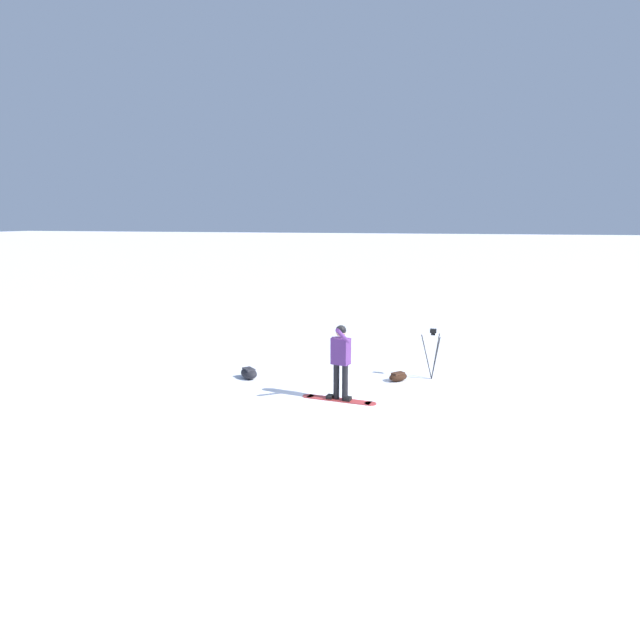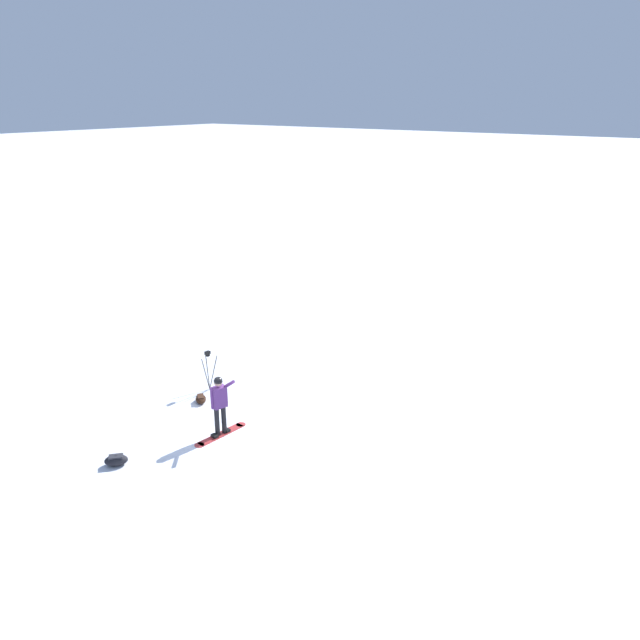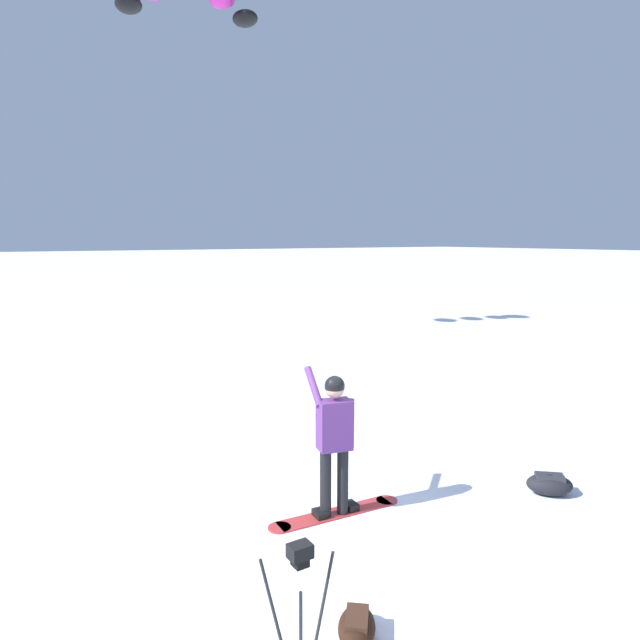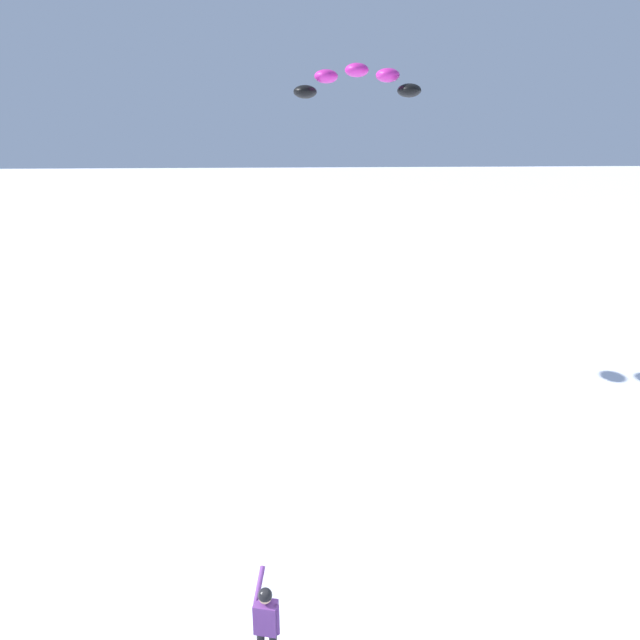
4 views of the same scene
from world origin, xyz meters
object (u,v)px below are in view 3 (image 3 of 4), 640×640
Objects in this scene: snowboarder at (334,430)px; camera_tripod at (300,595)px; traction_kite at (188,1)px; gear_bag_small at (550,484)px; snowboard at (336,512)px; gear_bag_large at (357,626)px.

snowboarder is 1.34× the size of camera_tripod.
gear_bag_small is at bearing -1.50° from traction_kite.
camera_tripod is at bearing -18.24° from traction_kite.
snowboarder is at bearing -13.65° from traction_kite.
gear_bag_small is at bearing 68.54° from snowboarder.
snowboard is 17.02m from traction_kite.
traction_kite is at bearing 166.48° from snowboard.
camera_tripod reaches higher than gear_bag_small.
snowboarder is 3.04m from camera_tripod.
gear_bag_large is (14.77, -4.19, -10.66)m from traction_kite.
gear_bag_large is at bearing -15.83° from traction_kite.
snowboarder is 1.07m from snowboard.
traction_kite reaches higher than snowboarder.
gear_bag_small is at bearing 68.13° from snowboard.
gear_bag_small is (-0.85, 3.82, 0.03)m from gear_bag_large.
traction_kite reaches higher than gear_bag_large.
camera_tripod is at bearing -74.49° from gear_bag_small.
snowboarder is 16.38m from traction_kite.
snowboarder is 0.40× the size of traction_kite.
traction_kite is (-12.84, 3.12, 9.68)m from snowboarder.
traction_kite is (-12.83, 3.08, 10.75)m from snowboard.
gear_bag_large is (1.94, -1.10, 0.10)m from snowboard.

